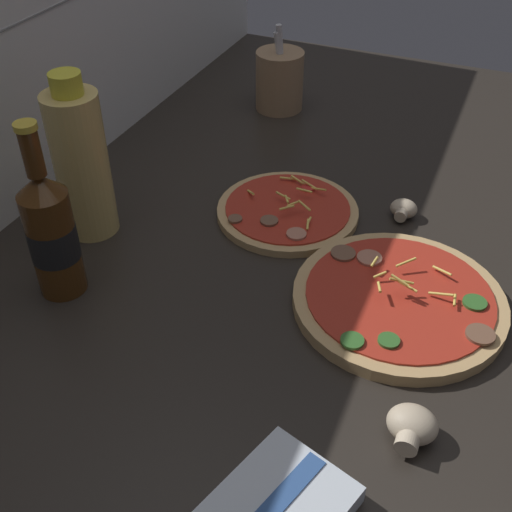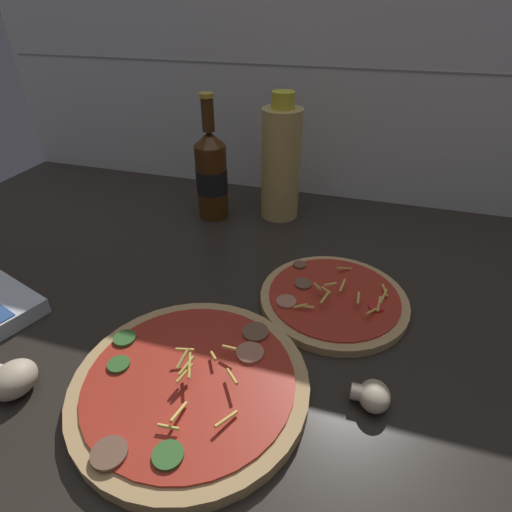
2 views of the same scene
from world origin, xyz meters
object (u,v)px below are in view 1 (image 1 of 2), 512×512
pizza_near (399,300)px  pizza_far (287,211)px  utensil_crock (280,80)px  beer_bottle (51,233)px  mushroom_left (403,209)px  oil_bottle (81,163)px  mushroom_right (412,426)px

pizza_near → pizza_far: size_ratio=1.25×
utensil_crock → beer_bottle: bearing=174.1°
pizza_near → mushroom_left: bearing=11.2°
pizza_near → beer_bottle: 46.11cm
oil_bottle → mushroom_right: bearing=-109.8°
oil_bottle → mushroom_left: oil_bottle is taller
pizza_far → oil_bottle: oil_bottle is taller
mushroom_right → oil_bottle: bearing=70.2°
pizza_far → mushroom_left: bearing=-68.9°
mushroom_left → mushroom_right: mushroom_right is taller
pizza_near → oil_bottle: size_ratio=1.12×
pizza_far → mushroom_right: size_ratio=3.87×
mushroom_right → utensil_crock: size_ratio=0.33×
beer_bottle → utensil_crock: beer_bottle is taller
pizza_far → mushroom_right: 43.55cm
pizza_near → mushroom_right: bearing=-163.5°
pizza_far → utensil_crock: utensil_crock is taller
oil_bottle → mushroom_left: 49.38cm
oil_bottle → mushroom_right: oil_bottle is taller
pizza_near → mushroom_right: size_ratio=4.84×
beer_bottle → mushroom_right: beer_bottle is taller
beer_bottle → mushroom_right: 49.92cm
pizza_near → beer_bottle: beer_bottle is taller
pizza_near → pizza_far: bearing=56.2°
beer_bottle → pizza_near: bearing=-71.8°
mushroom_right → utensil_crock: bearing=31.3°
pizza_near → mushroom_right: (-20.05, -5.94, 0.89)cm
pizza_far → oil_bottle: size_ratio=0.90×
pizza_far → mushroom_right: same height
pizza_near → utensil_crock: bearing=36.2°
utensil_crock → pizza_near: bearing=-143.8°
utensil_crock → oil_bottle: bearing=167.8°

